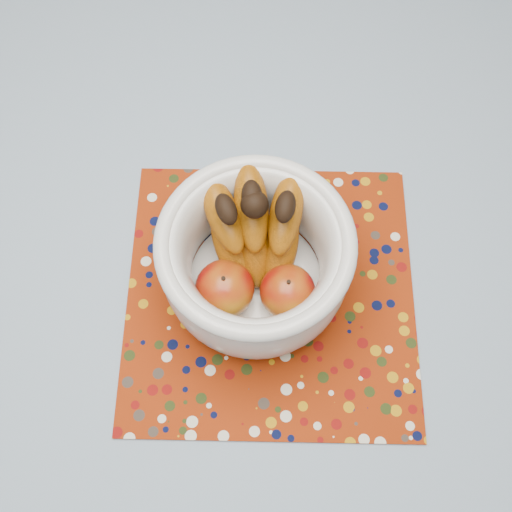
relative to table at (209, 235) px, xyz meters
name	(u,v)px	position (x,y,z in m)	size (l,w,h in m)	color
table	(209,235)	(0.00, 0.00, 0.00)	(1.20, 1.20, 0.75)	brown
tablecloth	(205,210)	(0.00, 0.00, 0.08)	(1.32, 1.32, 0.01)	#638AA5
placemat	(270,294)	(0.11, -0.12, 0.09)	(0.38, 0.38, 0.00)	maroon
fruit_bowl	(254,253)	(0.08, -0.10, 0.17)	(0.23, 0.23, 0.18)	silver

